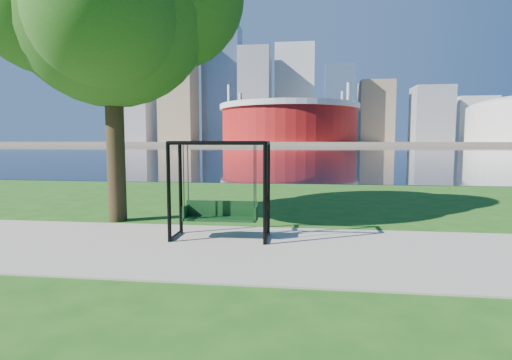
# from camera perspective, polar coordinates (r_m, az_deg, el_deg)

# --- Properties ---
(ground) EXTENTS (900.00, 900.00, 0.00)m
(ground) POSITION_cam_1_polar(r_m,az_deg,el_deg) (8.51, -1.42, -9.01)
(ground) COLOR #1E5114
(ground) RESTS_ON ground
(path) EXTENTS (120.00, 4.00, 0.03)m
(path) POSITION_cam_1_polar(r_m,az_deg,el_deg) (8.03, -1.97, -9.80)
(path) COLOR #9E937F
(path) RESTS_ON ground
(river) EXTENTS (900.00, 180.00, 0.02)m
(river) POSITION_cam_1_polar(r_m,az_deg,el_deg) (110.17, 6.71, 4.35)
(river) COLOR black
(river) RESTS_ON ground
(far_bank) EXTENTS (900.00, 228.00, 2.00)m
(far_bank) POSITION_cam_1_polar(r_m,az_deg,el_deg) (314.15, 7.15, 5.24)
(far_bank) COLOR #937F60
(far_bank) RESTS_ON ground
(stadium) EXTENTS (83.00, 83.00, 32.00)m
(stadium) POSITION_cam_1_polar(r_m,az_deg,el_deg) (243.70, 4.74, 8.32)
(stadium) COLOR maroon
(stadium) RESTS_ON far_bank
(skyline) EXTENTS (392.00, 66.00, 96.50)m
(skyline) POSITION_cam_1_polar(r_m,az_deg,el_deg) (329.32, 6.48, 11.34)
(skyline) COLOR gray
(skyline) RESTS_ON far_bank
(swing) EXTENTS (2.11, 0.95, 2.15)m
(swing) POSITION_cam_1_polar(r_m,az_deg,el_deg) (8.67, -5.10, -1.77)
(swing) COLOR black
(swing) RESTS_ON ground
(park_tree) EXTENTS (6.71, 6.06, 8.33)m
(park_tree) POSITION_cam_1_polar(r_m,az_deg,el_deg) (11.93, -20.17, 23.01)
(park_tree) COLOR black
(park_tree) RESTS_ON ground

